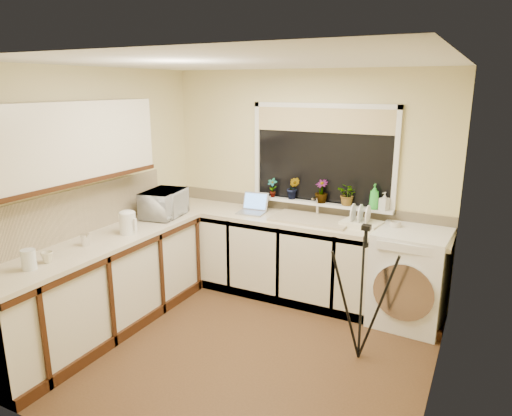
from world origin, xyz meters
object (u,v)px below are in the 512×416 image
object	(u,v)px
glass_jug	(29,260)
steel_jar	(85,240)
microwave	(164,204)
tripod	(362,294)
soap_bottle_green	(374,197)
soap_bottle_clear	(384,201)
kettle	(128,223)
plant_b	(293,188)
laptop	(253,207)
cup_back	(395,226)
plant_c	(321,191)
plant_a	(272,188)
washing_machine	(410,277)
dish_rack	(362,224)
cup_left	(47,257)
plant_d	(348,194)

from	to	relation	value
glass_jug	steel_jar	world-z (taller)	glass_jug
steel_jar	microwave	xyz separation A→B (m)	(0.03, 1.08, 0.09)
tripod	microwave	distance (m)	2.33
soap_bottle_green	soap_bottle_clear	world-z (taller)	soap_bottle_green
tripod	microwave	bearing A→B (deg)	-172.77
soap_bottle_clear	kettle	bearing A→B (deg)	-145.69
kettle	plant_b	distance (m)	1.83
microwave	glass_jug	bearing A→B (deg)	171.16
laptop	soap_bottle_clear	xyz separation A→B (m)	(1.40, 0.19, 0.19)
microwave	soap_bottle_clear	xyz separation A→B (m)	(2.18, 0.79, 0.10)
laptop	cup_back	size ratio (longest dim) A/B	2.83
glass_jug	cup_back	xyz separation A→B (m)	(2.32, 2.31, -0.04)
plant_c	cup_back	world-z (taller)	plant_c
plant_b	soap_bottle_green	bearing A→B (deg)	-1.59
plant_a	soap_bottle_clear	size ratio (longest dim) A/B	1.18
washing_machine	plant_a	bearing A→B (deg)	174.87
tripod	plant_c	size ratio (longest dim) A/B	4.77
dish_rack	cup_back	bearing A→B (deg)	15.28
plant_b	cup_left	world-z (taller)	plant_b
plant_b	plant_d	size ratio (longest dim) A/B	1.06
glass_jug	plant_d	distance (m)	3.07
glass_jug	cup_left	xyz separation A→B (m)	(0.00, 0.16, -0.03)
steel_jar	soap_bottle_clear	distance (m)	2.90
laptop	cup_left	xyz separation A→B (m)	(-0.76, -2.12, -0.01)
dish_rack	cup_left	size ratio (longest dim) A/B	3.89
plant_d	plant_c	bearing A→B (deg)	-177.45
microwave	plant_a	bearing A→B (deg)	-59.00
plant_b	kettle	bearing A→B (deg)	-127.15
microwave	plant_b	world-z (taller)	plant_b
soap_bottle_clear	plant_a	bearing A→B (deg)	-179.80
steel_jar	plant_c	xyz separation A→B (m)	(1.54, 1.87, 0.22)
microwave	plant_d	world-z (taller)	plant_d
plant_d	kettle	bearing A→B (deg)	-139.87
tripod	cup_left	xyz separation A→B (m)	(-2.25, -1.22, 0.35)
dish_rack	plant_d	xyz separation A→B (m)	(-0.21, 0.21, 0.24)
tripod	glass_jug	size ratio (longest dim) A/B	7.47
cup_back	microwave	bearing A→B (deg)	-164.97
cup_left	laptop	bearing A→B (deg)	70.15
tripod	soap_bottle_clear	world-z (taller)	soap_bottle_clear
laptop	plant_b	world-z (taller)	plant_b
tripod	steel_jar	distance (m)	2.45
plant_a	plant_c	world-z (taller)	plant_c
dish_rack	tripod	world-z (taller)	tripod
cup_left	soap_bottle_clear	bearing A→B (deg)	46.88
laptop	plant_d	world-z (taller)	plant_d
soap_bottle_green	cup_left	xyz separation A→B (m)	(-2.06, -2.30, -0.24)
tripod	microwave	world-z (taller)	tripod
steel_jar	soap_bottle_clear	world-z (taller)	soap_bottle_clear
dish_rack	soap_bottle_clear	distance (m)	0.33
washing_machine	microwave	bearing A→B (deg)	-164.44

